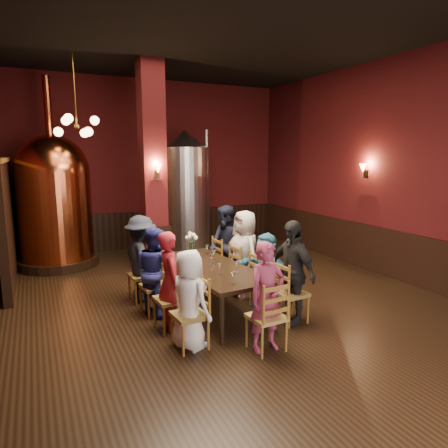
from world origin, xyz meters
name	(u,v)px	position (x,y,z in m)	size (l,w,h in m)	color
room	(220,173)	(0.00, 0.00, 2.25)	(10.00, 10.02, 4.50)	black
wainscot_right	(392,254)	(3.96, 0.00, 0.50)	(0.08, 9.90, 1.00)	black
wainscot_back	(144,229)	(0.00, 4.96, 0.50)	(7.90, 0.08, 1.00)	black
column	(153,168)	(-0.30, 2.80, 2.25)	(0.58, 0.58, 4.50)	#420E10
partition	(7,223)	(-3.20, 3.20, 1.20)	(0.22, 3.50, 2.40)	black
pendant_cluster	(77,126)	(-1.80, 2.90, 3.10)	(0.90, 0.90, 1.70)	#A57226
sconce_wall	(366,170)	(3.90, 0.80, 2.20)	(0.20, 0.20, 0.36)	black
sconce_column	(157,171)	(-0.30, 2.50, 2.20)	(0.20, 0.20, 0.36)	black
dining_table	(211,270)	(-0.16, -0.01, 0.69)	(1.16, 2.46, 0.75)	black
chair_0	(190,315)	(-0.94, -1.07, 0.46)	(0.46, 0.46, 0.92)	olive
person_0	(189,300)	(-0.94, -1.07, 0.67)	(0.65, 0.42, 1.34)	white
chair_1	(171,299)	(-0.98, -0.40, 0.46)	(0.46, 0.46, 0.92)	olive
person_1	(170,281)	(-0.98, -0.40, 0.73)	(0.54, 0.35, 1.47)	maroon
chair_2	(155,286)	(-1.03, 0.26, 0.46)	(0.46, 0.46, 0.92)	olive
person_2	(155,271)	(-1.03, 0.26, 0.71)	(0.69, 0.34, 1.43)	navy
chair_3	(142,275)	(-1.07, 0.93, 0.46)	(0.46, 0.46, 0.92)	olive
person_3	(141,259)	(-1.07, 0.93, 0.76)	(0.98, 0.56, 1.52)	#1D202C
chair_4	(291,293)	(0.76, -0.96, 0.46)	(0.46, 0.46, 0.92)	olive
person_4	(292,272)	(0.76, -0.96, 0.79)	(0.93, 0.39, 1.59)	black
chair_5	(266,281)	(0.71, -0.29, 0.46)	(0.46, 0.46, 0.92)	olive
person_5	(266,270)	(0.71, -0.29, 0.64)	(1.19, 0.38, 1.28)	teal
chair_6	(245,271)	(0.67, 0.37, 0.46)	(0.46, 0.46, 0.92)	olive
person_6	(245,254)	(0.67, 0.37, 0.78)	(0.77, 0.50, 1.57)	#B6AAA1
chair_7	(226,262)	(0.62, 1.04, 0.46)	(0.46, 0.46, 0.92)	olive
person_7	(226,246)	(0.62, 1.04, 0.79)	(0.77, 0.38, 1.58)	black
chair_8	(266,316)	(-0.06, -1.56, 0.46)	(0.46, 0.46, 0.92)	olive
person_8	(267,297)	(-0.06, -1.56, 0.73)	(0.53, 0.35, 1.46)	#882D4B
copper_kettle	(55,199)	(-2.26, 3.99, 1.54)	(1.89, 1.89, 4.21)	black
steel_vessel	(185,192)	(0.91, 4.10, 1.58)	(1.41, 1.41, 3.16)	#B2B2B7
rose_vase	(192,239)	(-0.10, 0.99, 1.00)	(0.23, 0.23, 0.39)	white
wine_glass_0	(189,260)	(-0.46, 0.20, 0.83)	(0.07, 0.07, 0.17)	white
wine_glass_1	(237,267)	(0.06, -0.50, 0.83)	(0.07, 0.07, 0.17)	white
wine_glass_2	(260,274)	(0.20, -0.94, 0.83)	(0.07, 0.07, 0.17)	white
wine_glass_3	(207,250)	(0.09, 0.74, 0.83)	(0.07, 0.07, 0.17)	white
wine_glass_4	(220,269)	(-0.23, -0.49, 0.83)	(0.07, 0.07, 0.17)	white
wine_glass_5	(233,278)	(-0.23, -0.95, 0.83)	(0.07, 0.07, 0.17)	white
wine_glass_6	(211,260)	(-0.12, 0.08, 0.83)	(0.07, 0.07, 0.17)	white
wine_glass_7	(199,258)	(-0.26, 0.26, 0.83)	(0.07, 0.07, 0.17)	white
wine_glass_8	(214,255)	(0.03, 0.32, 0.83)	(0.07, 0.07, 0.17)	white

